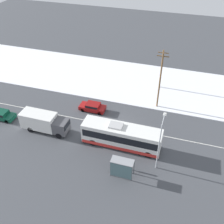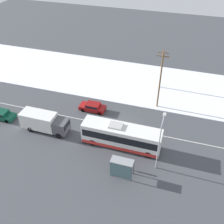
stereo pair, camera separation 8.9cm
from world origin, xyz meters
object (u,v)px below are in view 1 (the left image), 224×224
(city_bus, at_px, (121,136))
(utility_pole_roadside, at_px, (160,81))
(parked_car_near_truck, at_px, (1,114))
(bus_shelter, at_px, (122,167))
(sedan_car, at_px, (93,107))
(utility_pole_snowlot, at_px, (161,69))
(box_truck, at_px, (44,122))
(streetlamp, at_px, (160,139))
(pedestrian_at_stop, at_px, (126,163))

(city_bus, relative_size, utility_pole_roadside, 1.12)
(parked_car_near_truck, distance_m, bus_shelter, 21.41)
(sedan_car, distance_m, utility_pole_snowlot, 14.04)
(box_truck, xyz_separation_m, streetlamp, (16.69, -1.79, 2.86))
(parked_car_near_truck, relative_size, utility_pole_roadside, 0.44)
(box_truck, bearing_deg, pedestrian_at_stop, -15.13)
(pedestrian_at_stop, xyz_separation_m, bus_shelter, (-0.22, -1.30, 0.67))
(pedestrian_at_stop, bearing_deg, utility_pole_snowlot, 87.64)
(sedan_car, bearing_deg, streetlamp, 144.55)
(box_truck, xyz_separation_m, utility_pole_roadside, (14.63, 10.71, 3.34))
(utility_pole_roadside, bearing_deg, sedan_car, -156.87)
(box_truck, height_order, parked_car_near_truck, box_truck)
(sedan_car, height_order, utility_pole_snowlot, utility_pole_snowlot)
(box_truck, relative_size, bus_shelter, 2.58)
(bus_shelter, height_order, streetlamp, streetlamp)
(utility_pole_roadside, bearing_deg, utility_pole_snowlot, 95.70)
(sedan_car, xyz_separation_m, pedestrian_at_stop, (8.22, -10.13, 0.27))
(utility_pole_snowlot, bearing_deg, sedan_car, -131.43)
(sedan_car, height_order, bus_shelter, bus_shelter)
(streetlamp, height_order, utility_pole_roadside, utility_pole_roadside)
(sedan_car, xyz_separation_m, utility_pole_roadside, (9.68, 4.13, 4.19))
(parked_car_near_truck, distance_m, pedestrian_at_stop, 21.32)
(pedestrian_at_stop, height_order, utility_pole_snowlot, utility_pole_snowlot)
(utility_pole_snowlot, bearing_deg, city_bus, -98.66)
(pedestrian_at_stop, relative_size, utility_pole_roadside, 0.17)
(city_bus, bearing_deg, sedan_car, 136.06)
(utility_pole_roadside, bearing_deg, box_truck, -143.80)
(city_bus, distance_m, pedestrian_at_stop, 4.24)
(pedestrian_at_stop, bearing_deg, parked_car_near_truck, 169.11)
(streetlamp, xyz_separation_m, utility_pole_snowlot, (-2.68, 18.63, -0.63))
(utility_pole_snowlot, bearing_deg, bus_shelter, -92.81)
(box_truck, relative_size, sedan_car, 1.68)
(pedestrian_at_stop, bearing_deg, streetlamp, 26.68)
(box_truck, height_order, utility_pole_roadside, utility_pole_roadside)
(sedan_car, xyz_separation_m, utility_pole_snowlot, (9.07, 10.27, 3.09))
(box_truck, xyz_separation_m, parked_car_near_truck, (-7.76, 0.47, -0.85))
(bus_shelter, bearing_deg, pedestrian_at_stop, 80.35)
(streetlamp, bearing_deg, bus_shelter, -140.63)
(city_bus, distance_m, sedan_car, 9.13)
(parked_car_near_truck, bearing_deg, utility_pole_snowlot, 36.95)
(parked_car_near_truck, height_order, utility_pole_snowlot, utility_pole_snowlot)
(utility_pole_roadside, distance_m, utility_pole_snowlot, 6.27)
(parked_car_near_truck, xyz_separation_m, bus_shelter, (20.71, -5.33, 0.93))
(sedan_car, xyz_separation_m, streetlamp, (11.75, -8.36, 3.71))
(parked_car_near_truck, distance_m, utility_pole_snowlot, 27.42)
(sedan_car, distance_m, bus_shelter, 13.99)
(parked_car_near_truck, bearing_deg, utility_pole_roadside, 24.58)
(city_bus, height_order, sedan_car, city_bus)
(pedestrian_at_stop, relative_size, bus_shelter, 0.60)
(parked_car_near_truck, distance_m, streetlamp, 24.84)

